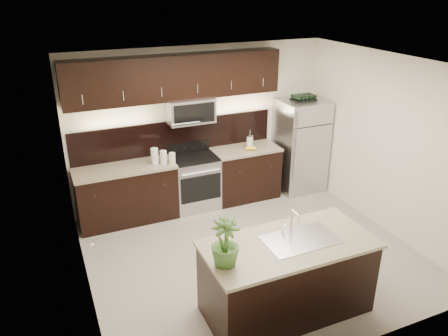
% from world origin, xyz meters
% --- Properties ---
extents(ground, '(4.50, 4.50, 0.00)m').
position_xyz_m(ground, '(0.00, 0.00, 0.00)').
color(ground, gray).
rests_on(ground, ground).
extents(room_walls, '(4.52, 4.02, 2.71)m').
position_xyz_m(room_walls, '(-0.11, -0.04, 1.70)').
color(room_walls, beige).
rests_on(room_walls, ground).
extents(counter_run, '(3.51, 0.65, 0.94)m').
position_xyz_m(counter_run, '(-0.46, 1.69, 0.47)').
color(counter_run, black).
rests_on(counter_run, ground).
extents(upper_fixtures, '(3.49, 0.40, 1.66)m').
position_xyz_m(upper_fixtures, '(-0.43, 1.84, 2.14)').
color(upper_fixtures, black).
rests_on(upper_fixtures, counter_run).
extents(island, '(1.96, 0.96, 0.94)m').
position_xyz_m(island, '(-0.16, -1.20, 0.47)').
color(island, black).
rests_on(island, ground).
extents(sink_faucet, '(0.84, 0.50, 0.28)m').
position_xyz_m(sink_faucet, '(-0.01, -1.19, 0.96)').
color(sink_faucet, silver).
rests_on(sink_faucet, island).
extents(refrigerator, '(0.82, 0.74, 1.70)m').
position_xyz_m(refrigerator, '(1.80, 1.63, 0.85)').
color(refrigerator, '#B2B2B7').
rests_on(refrigerator, ground).
extents(wine_rack, '(0.42, 0.26, 0.10)m').
position_xyz_m(wine_rack, '(1.80, 1.63, 1.75)').
color(wine_rack, black).
rests_on(wine_rack, refrigerator).
extents(plant, '(0.34, 0.34, 0.53)m').
position_xyz_m(plant, '(-0.98, -1.29, 1.21)').
color(plant, '#3B6026').
rests_on(plant, island).
extents(canisters, '(0.36, 0.22, 0.26)m').
position_xyz_m(canisters, '(-0.83, 1.60, 1.05)').
color(canisters, silver).
rests_on(canisters, counter_run).
extents(french_press, '(0.12, 0.12, 0.34)m').
position_xyz_m(french_press, '(0.77, 1.64, 1.06)').
color(french_press, silver).
rests_on(french_press, counter_run).
extents(bananas, '(0.24, 0.21, 0.06)m').
position_xyz_m(bananas, '(0.71, 1.61, 0.97)').
color(bananas, yellow).
rests_on(bananas, counter_run).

